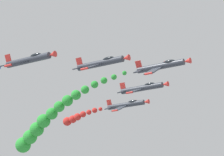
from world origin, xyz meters
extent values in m
cylinder|color=#333842|center=(-0.03, 10.05, 115.70)|extent=(1.50, 9.00, 1.50)
cone|color=red|center=(-0.03, 15.15, 115.70)|extent=(1.43, 1.20, 1.43)
cube|color=#333842|center=(-0.08, 9.65, 115.62)|extent=(8.04, 1.90, 4.78)
cylinder|color=red|center=(-4.06, 9.65, 117.93)|extent=(0.49, 1.40, 0.49)
cylinder|color=red|center=(3.90, 9.65, 113.30)|extent=(0.49, 1.40, 0.49)
cube|color=#333842|center=(-0.01, 6.05, 115.75)|extent=(3.38, 1.20, 2.07)
cube|color=red|center=(0.45, 5.95, 116.54)|extent=(0.93, 1.10, 1.45)
ellipsoid|color=black|center=(0.22, 11.85, 116.13)|extent=(1.04, 2.20, 1.01)
sphere|color=green|center=(0.06, 2.72, 115.71)|extent=(0.84, 0.84, 0.84)
sphere|color=green|center=(-0.04, 0.40, 115.35)|extent=(1.07, 1.07, 1.07)
sphere|color=green|center=(-0.23, -1.92, 115.12)|extent=(1.28, 1.28, 1.28)
sphere|color=green|center=(-0.53, -4.25, 114.79)|extent=(1.44, 1.44, 1.44)
sphere|color=green|center=(-0.70, -6.57, 114.15)|extent=(1.63, 1.63, 1.63)
sphere|color=green|center=(-0.96, -8.90, 113.50)|extent=(1.99, 1.99, 1.99)
sphere|color=green|center=(-1.34, -11.22, 112.76)|extent=(2.23, 2.23, 2.23)
sphere|color=green|center=(-1.73, -13.54, 111.94)|extent=(2.21, 2.21, 2.21)
sphere|color=green|center=(-2.36, -15.87, 110.92)|extent=(2.43, 2.43, 2.43)
sphere|color=green|center=(-2.66, -18.19, 109.72)|extent=(2.85, 2.85, 2.85)
sphere|color=green|center=(-3.39, -20.52, 108.40)|extent=(3.02, 3.02, 3.02)
sphere|color=green|center=(-4.06, -22.84, 107.10)|extent=(3.04, 3.04, 3.04)
sphere|color=green|center=(-4.63, -25.16, 105.72)|extent=(3.34, 3.34, 3.34)
cylinder|color=#333842|center=(-7.62, 2.18, 114.82)|extent=(1.44, 9.00, 1.44)
cone|color=red|center=(-7.62, 7.28, 114.82)|extent=(1.37, 1.20, 1.37)
cube|color=#333842|center=(-7.66, 1.78, 114.73)|extent=(8.55, 1.90, 3.72)
cylinder|color=red|center=(-11.91, 1.78, 116.51)|extent=(0.47, 1.40, 0.47)
cylinder|color=red|center=(-3.42, 1.78, 112.95)|extent=(0.47, 1.40, 0.47)
cube|color=#333842|center=(-7.61, -1.82, 114.87)|extent=(3.57, 1.20, 1.64)
cube|color=red|center=(-7.25, -1.92, 115.71)|extent=(0.75, 1.10, 1.53)
ellipsoid|color=black|center=(-7.43, 3.98, 115.28)|extent=(1.01, 2.20, 0.95)
cylinder|color=#333842|center=(7.78, 2.43, 115.30)|extent=(1.47, 9.00, 1.47)
cone|color=red|center=(7.78, 7.53, 115.30)|extent=(1.40, 1.20, 1.40)
cube|color=#333842|center=(7.74, 2.03, 115.21)|extent=(8.36, 1.90, 4.16)
cylinder|color=red|center=(3.59, 2.03, 117.20)|extent=(0.48, 1.40, 0.48)
cylinder|color=red|center=(11.88, 2.03, 113.21)|extent=(0.48, 1.40, 0.48)
cube|color=#333842|center=(7.80, -1.57, 115.34)|extent=(3.50, 1.20, 1.81)
cube|color=red|center=(8.20, -1.67, 116.16)|extent=(0.82, 1.10, 1.50)
ellipsoid|color=black|center=(7.99, 4.23, 115.74)|extent=(1.02, 2.20, 0.98)
cylinder|color=#333842|center=(-17.34, -7.05, 114.89)|extent=(1.47, 9.00, 1.47)
cone|color=red|center=(-17.34, -1.95, 114.89)|extent=(1.40, 1.20, 1.40)
cube|color=#333842|center=(-17.38, -7.45, 114.80)|extent=(8.35, 1.90, 4.19)
cylinder|color=red|center=(-21.51, -7.45, 116.81)|extent=(0.48, 1.40, 0.48)
cylinder|color=red|center=(-13.24, -7.45, 112.78)|extent=(0.48, 1.40, 0.48)
cube|color=#333842|center=(-17.31, -11.05, 114.93)|extent=(3.50, 1.20, 1.83)
cube|color=red|center=(-16.91, -11.15, 115.75)|extent=(0.83, 1.10, 1.50)
ellipsoid|color=black|center=(-17.12, -5.25, 115.33)|extent=(1.03, 2.20, 0.98)
sphere|color=red|center=(-17.26, -13.75, 114.81)|extent=(0.90, 0.90, 0.90)
sphere|color=red|center=(-17.42, -15.44, 114.77)|extent=(1.24, 1.24, 1.24)
sphere|color=red|center=(-17.57, -17.14, 114.59)|extent=(1.21, 1.21, 1.21)
sphere|color=red|center=(-17.63, -18.84, 114.32)|extent=(1.46, 1.46, 1.46)
sphere|color=red|center=(-17.80, -20.53, 113.95)|extent=(1.71, 1.71, 1.71)
sphere|color=red|center=(-18.26, -22.23, 113.68)|extent=(1.87, 1.87, 1.87)
sphere|color=red|center=(-18.37, -23.93, 113.35)|extent=(2.10, 2.10, 2.10)
cylinder|color=#333842|center=(16.09, -6.51, 115.02)|extent=(1.47, 9.00, 1.47)
cone|color=red|center=(16.09, -1.41, 115.02)|extent=(1.39, 1.20, 1.39)
cube|color=#333842|center=(16.04, -6.91, 114.93)|extent=(8.39, 1.90, 4.11)
cylinder|color=red|center=(11.89, -6.91, 116.90)|extent=(0.48, 1.40, 0.48)
cylinder|color=red|center=(20.20, -6.91, 112.95)|extent=(0.48, 1.40, 0.48)
cube|color=#333842|center=(16.11, -10.51, 115.06)|extent=(3.51, 1.20, 1.79)
cube|color=red|center=(16.50, -10.61, 115.89)|extent=(0.81, 1.10, 1.51)
ellipsoid|color=black|center=(16.30, -4.71, 115.46)|extent=(1.02, 2.20, 0.98)
camera|label=1|loc=(74.45, 45.90, 87.02)|focal=79.19mm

